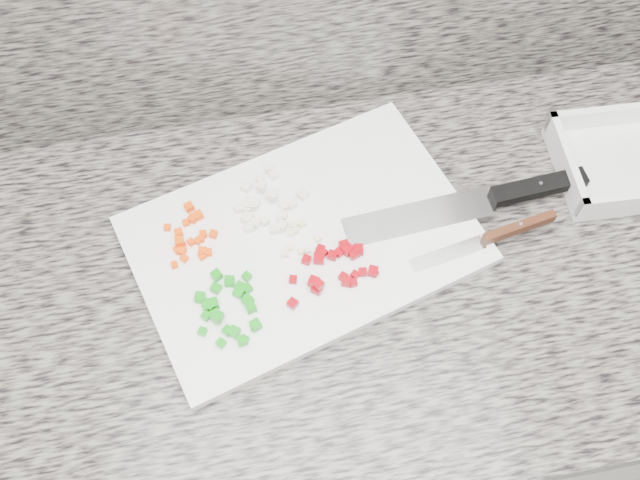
{
  "coord_description": "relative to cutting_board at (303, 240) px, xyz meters",
  "views": [
    {
      "loc": [
        -0.09,
        1.01,
        1.78
      ],
      "look_at": [
        -0.0,
        1.47,
        0.94
      ],
      "focal_mm": 40.0,
      "sensor_mm": 36.0,
      "label": 1
    }
  ],
  "objects": [
    {
      "name": "cutting_board",
      "position": [
        0.0,
        0.0,
        0.0
      ],
      "size": [
        0.53,
        0.43,
        0.02
      ],
      "primitive_type": "cube",
      "rotation": [
        0.0,
        0.0,
        0.29
      ],
      "color": "white",
      "rests_on": "countertop"
    },
    {
      "name": "cabinet",
      "position": [
        0.02,
        -0.05,
        -0.48
      ],
      "size": [
        3.92,
        0.62,
        0.86
      ],
      "primitive_type": "cube",
      "color": "silver",
      "rests_on": "ground"
    },
    {
      "name": "garlic_pile",
      "position": [
        -0.01,
        -0.0,
        0.01
      ],
      "size": [
        0.06,
        0.06,
        0.01
      ],
      "color": "#F4EBBD",
      "rests_on": "cutting_board"
    },
    {
      "name": "onion_pile",
      "position": [
        -0.05,
        0.06,
        0.01
      ],
      "size": [
        0.11,
        0.12,
        0.02
      ],
      "color": "white",
      "rests_on": "cutting_board"
    },
    {
      "name": "green_pepper_pile",
      "position": [
        -0.12,
        -0.09,
        0.01
      ],
      "size": [
        0.08,
        0.11,
        0.02
      ],
      "color": "#0D9910",
      "rests_on": "cutting_board"
    },
    {
      "name": "red_pepper_pile",
      "position": [
        0.03,
        -0.06,
        0.02
      ],
      "size": [
        0.13,
        0.09,
        0.02
      ],
      "color": "#A2020C",
      "rests_on": "cutting_board"
    },
    {
      "name": "carrot_pile",
      "position": [
        -0.15,
        0.03,
        0.01
      ],
      "size": [
        0.07,
        0.1,
        0.02
      ],
      "color": "#FF4905",
      "rests_on": "cutting_board"
    },
    {
      "name": "countertop",
      "position": [
        0.02,
        -0.05,
        -0.03
      ],
      "size": [
        3.96,
        0.64,
        0.04
      ],
      "primitive_type": "cube",
      "color": "slate",
      "rests_on": "cabinet"
    },
    {
      "name": "chef_knife",
      "position": [
        0.29,
        0.01,
        0.01
      ],
      "size": [
        0.36,
        0.07,
        0.02
      ],
      "rotation": [
        0.0,
        0.0,
        0.08
      ],
      "color": "silver",
      "rests_on": "cutting_board"
    },
    {
      "name": "paring_knife",
      "position": [
        0.27,
        -0.05,
        0.01
      ],
      "size": [
        0.22,
        0.06,
        0.02
      ],
      "rotation": [
        0.0,
        0.0,
        0.18
      ],
      "color": "silver",
      "rests_on": "cutting_board"
    },
    {
      "name": "tray",
      "position": [
        0.51,
        0.04,
        0.01
      ],
      "size": [
        0.24,
        0.18,
        0.05
      ],
      "rotation": [
        0.0,
        0.0,
        -0.05
      ],
      "color": "white",
      "rests_on": "countertop"
    }
  ]
}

